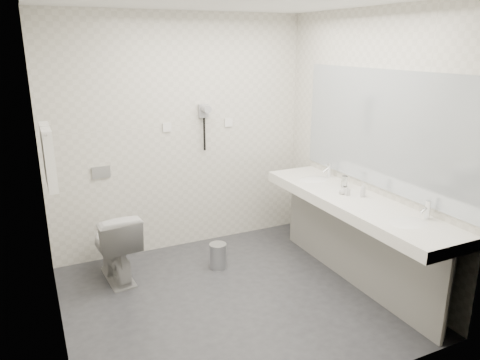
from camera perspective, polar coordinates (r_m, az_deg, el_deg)
floor at (r=4.19m, az=-1.01°, el=-14.71°), size 2.80×2.80×0.00m
wall_back at (r=4.88m, az=-7.44°, el=5.57°), size 2.80×0.00×2.80m
wall_front at (r=2.62m, az=10.73°, el=-4.51°), size 2.80×0.00×2.80m
wall_left at (r=3.39m, az=-23.24°, el=-0.67°), size 0.00×2.60×2.60m
wall_right at (r=4.44m, az=15.65°, el=3.97°), size 0.00×2.60×2.60m
vanity_counter at (r=4.24m, az=14.10°, el=-2.84°), size 0.55×2.20×0.10m
vanity_panel at (r=4.41m, az=13.96°, el=-8.00°), size 0.03×2.15×0.75m
vanity_post_near at (r=3.79m, az=24.49°, el=-13.47°), size 0.06×0.06×0.75m
vanity_post_far at (r=5.20m, az=7.03°, el=-3.73°), size 0.06×0.06×0.75m
mirror at (r=4.24m, az=17.46°, el=6.01°), size 0.02×2.20×1.05m
basin_near at (r=3.78m, az=20.34°, el=-5.25°), size 0.40×0.31×0.05m
basin_far at (r=4.72m, az=9.18°, el=-0.08°), size 0.40×0.31×0.05m
faucet_near at (r=3.89m, az=22.50°, el=-3.48°), size 0.04×0.04×0.15m
faucet_far at (r=4.80m, az=11.15°, el=1.23°), size 0.04×0.04×0.15m
soap_bottle_a at (r=4.27m, az=13.32°, el=-1.27°), size 0.04×0.04×0.09m
soap_bottle_b at (r=4.29m, az=12.71°, el=-1.24°), size 0.09×0.09×0.08m
soap_bottle_c at (r=4.26m, az=15.18°, el=-1.19°), size 0.06×0.06×0.13m
glass_left at (r=4.51m, az=12.96°, el=-0.16°), size 0.06×0.06×0.11m
toilet at (r=4.52m, az=-15.42°, el=-7.87°), size 0.44×0.71×0.69m
flush_plate at (r=4.75m, az=-17.03°, el=0.93°), size 0.18×0.02×0.12m
pedal_bin at (r=4.66m, az=-2.79°, el=-9.56°), size 0.22×0.22×0.24m
bin_lid at (r=4.60m, az=-2.81°, el=-8.11°), size 0.17×0.17×0.02m
towel_rail at (r=3.86m, az=-23.44°, el=5.91°), size 0.02×0.62×0.02m
towel_near at (r=3.77m, az=-22.79°, el=2.31°), size 0.07×0.24×0.48m
towel_far at (r=4.04m, az=-23.03°, el=3.19°), size 0.07×0.24×0.48m
dryer_cradle at (r=4.89m, az=-4.62°, el=8.66°), size 0.10×0.04×0.14m
dryer_barrel at (r=4.82m, az=-4.33°, el=8.91°), size 0.08×0.14×0.08m
dryer_cord at (r=4.91m, az=-4.49°, el=5.75°), size 0.02×0.02×0.35m
switch_plate_a at (r=4.80m, az=-9.15°, el=6.54°), size 0.09×0.02×0.09m
switch_plate_b at (r=5.04m, az=-1.44°, el=7.22°), size 0.09×0.02×0.09m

